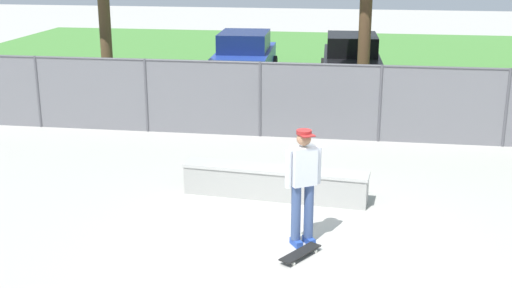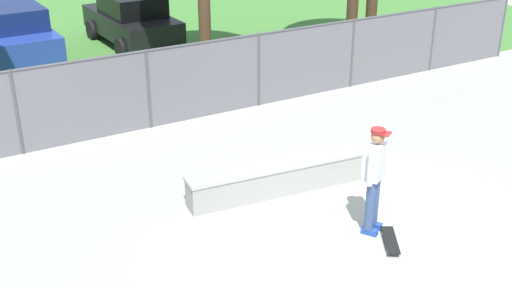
% 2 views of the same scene
% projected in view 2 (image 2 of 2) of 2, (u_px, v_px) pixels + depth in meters
% --- Properties ---
extents(ground_plane, '(80.00, 80.00, 0.00)m').
position_uv_depth(ground_plane, '(360.00, 229.00, 10.81)').
color(ground_plane, '#ADAAA3').
extents(grass_strip, '(31.85, 20.00, 0.02)m').
position_uv_depth(grass_strip, '(84.00, 24.00, 23.57)').
color(grass_strip, '#478438').
rests_on(grass_strip, ground).
extents(concrete_ledge, '(3.45, 0.82, 0.59)m').
position_uv_depth(concrete_ledge, '(277.00, 178.00, 11.85)').
color(concrete_ledge, '#999993').
rests_on(concrete_ledge, ground).
extents(skateboarder, '(0.52, 0.42, 1.84)m').
position_uv_depth(skateboarder, '(375.00, 175.00, 10.35)').
color(skateboarder, '#2647A5').
rests_on(skateboarder, ground).
extents(skateboard, '(0.59, 0.79, 0.09)m').
position_uv_depth(skateboard, '(390.00, 240.00, 10.37)').
color(skateboard, black).
rests_on(skateboard, ground).
extents(chainlink_fence, '(19.92, 0.07, 1.83)m').
position_uv_depth(chainlink_fence, '(206.00, 76.00, 15.02)').
color(chainlink_fence, '#4C4C51').
rests_on(chainlink_fence, ground).
extents(car_blue, '(2.17, 4.28, 1.66)m').
position_uv_depth(car_blue, '(14.00, 33.00, 19.20)').
color(car_blue, '#233D9E').
rests_on(car_blue, ground).
extents(car_black, '(2.17, 4.28, 1.66)m').
position_uv_depth(car_black, '(132.00, 19.00, 20.73)').
color(car_black, black).
rests_on(car_black, ground).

